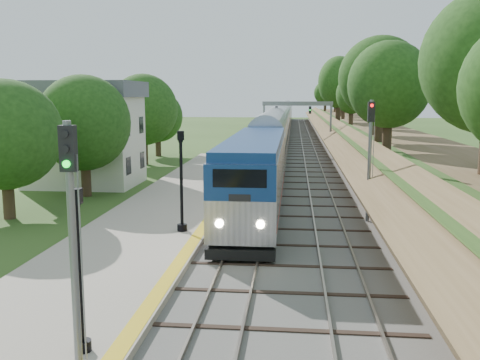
# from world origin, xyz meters

# --- Properties ---
(trackbed) EXTENTS (9.50, 170.00, 0.28)m
(trackbed) POSITION_xyz_m (2.00, 60.00, 0.07)
(trackbed) COLOR #4C4944
(trackbed) RESTS_ON ground
(platform) EXTENTS (6.40, 68.00, 0.38)m
(platform) POSITION_xyz_m (-5.20, 16.00, 0.19)
(platform) COLOR #A19581
(platform) RESTS_ON ground
(yellow_stripe) EXTENTS (0.55, 68.00, 0.01)m
(yellow_stripe) POSITION_xyz_m (-2.35, 16.00, 0.39)
(yellow_stripe) COLOR gold
(yellow_stripe) RESTS_ON platform
(embankment) EXTENTS (10.64, 170.00, 11.70)m
(embankment) POSITION_xyz_m (10.35, 60.00, 1.95)
(embankment) COLOR brown
(embankment) RESTS_ON ground
(station_building) EXTENTS (8.60, 6.60, 8.00)m
(station_building) POSITION_xyz_m (-14.00, 30.00, 4.09)
(station_building) COLOR beige
(station_building) RESTS_ON ground
(signal_gantry) EXTENTS (8.40, 0.38, 6.20)m
(signal_gantry) POSITION_xyz_m (2.47, 54.99, 4.82)
(signal_gantry) COLOR slate
(signal_gantry) RESTS_ON ground
(trees_behind_platform) EXTENTS (7.82, 53.32, 7.21)m
(trees_behind_platform) POSITION_xyz_m (-11.17, 20.67, 4.53)
(trees_behind_platform) COLOR #332316
(trees_behind_platform) RESTS_ON ground
(train) EXTENTS (2.98, 139.67, 4.37)m
(train) POSITION_xyz_m (0.00, 79.81, 2.24)
(train) COLOR black
(train) RESTS_ON trackbed
(lamppost_mid) EXTENTS (0.42, 0.42, 4.29)m
(lamppost_mid) POSITION_xyz_m (-3.24, 2.69, 2.30)
(lamppost_mid) COLOR black
(lamppost_mid) RESTS_ON platform
(lamppost_far) EXTENTS (0.48, 0.48, 4.89)m
(lamppost_far) POSITION_xyz_m (-3.26, 15.19, 2.56)
(lamppost_far) COLOR black
(lamppost_far) RESTS_ON platform
(signal_platform) EXTENTS (0.35, 0.28, 6.02)m
(signal_platform) POSITION_xyz_m (-2.90, 1.59, 4.08)
(signal_platform) COLOR slate
(signal_platform) RESTS_ON platform
(signal_farside) EXTENTS (0.36, 0.29, 6.60)m
(signal_farside) POSITION_xyz_m (6.20, 19.29, 4.15)
(signal_farside) COLOR slate
(signal_farside) RESTS_ON ground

